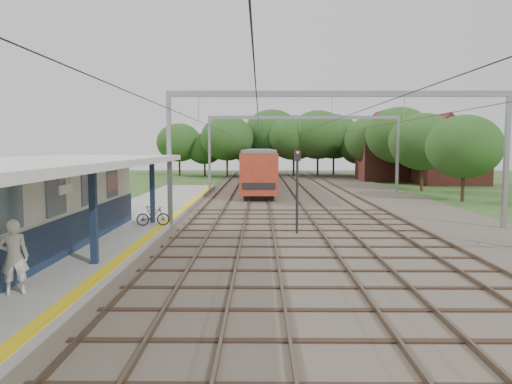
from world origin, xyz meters
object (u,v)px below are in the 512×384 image
object	(u,v)px
bicycle	(153,216)
signal_post	(297,183)
person	(14,257)
train	(259,165)

from	to	relation	value
bicycle	signal_post	bearing A→B (deg)	-104.58
bicycle	signal_post	world-z (taller)	signal_post
person	signal_post	bearing A→B (deg)	-148.16
person	bicycle	bearing A→B (deg)	-116.83
bicycle	train	bearing A→B (deg)	-18.69
train	signal_post	size ratio (longest dim) A/B	9.07
train	signal_post	bearing A→B (deg)	-86.67
person	bicycle	world-z (taller)	person
person	signal_post	distance (m)	13.59
person	bicycle	xyz separation A→B (m)	(1.18, 11.43, -0.52)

